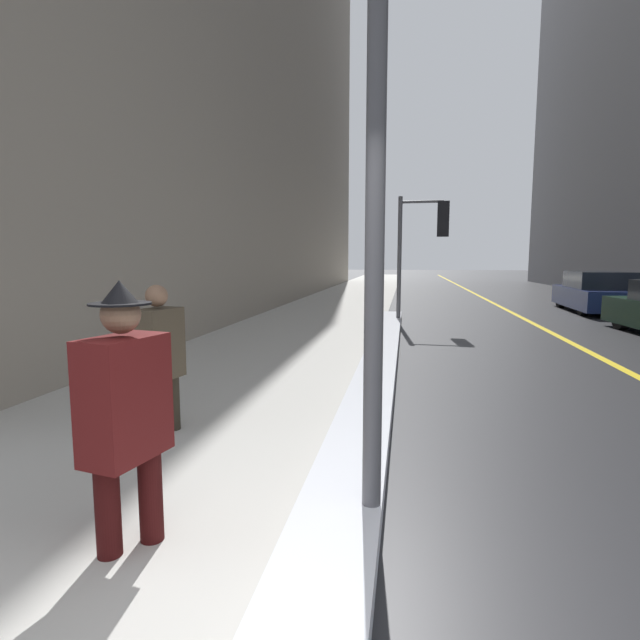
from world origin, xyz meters
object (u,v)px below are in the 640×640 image
lamp_post (378,24)px  pedestrian_in_fedora (125,406)px  traffic_light_near (427,233)px  pedestrian_trailing (159,352)px  parked_car_navy (597,293)px

lamp_post → pedestrian_in_fedora: (-1.41, -0.46, -2.20)m
lamp_post → pedestrian_in_fedora: bearing=-161.9°
traffic_light_near → pedestrian_trailing: bearing=-104.9°
lamp_post → traffic_light_near: (0.71, 10.40, -0.66)m
traffic_light_near → parked_car_navy: bearing=40.2°
lamp_post → pedestrian_in_fedora: size_ratio=3.19×
traffic_light_near → pedestrian_in_fedora: size_ratio=2.07×
lamp_post → traffic_light_near: 10.45m
traffic_light_near → pedestrian_trailing: (-2.92, -8.94, -1.59)m
pedestrian_in_fedora → parked_car_navy: bearing=164.7°
pedestrian_trailing → parked_car_navy: (8.61, 13.24, -0.20)m
lamp_post → pedestrian_in_fedora: 2.65m
traffic_light_near → pedestrian_trailing: traffic_light_near is taller
pedestrian_in_fedora → parked_car_navy: size_ratio=0.37×
pedestrian_in_fedora → parked_car_navy: pedestrian_in_fedora is taller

